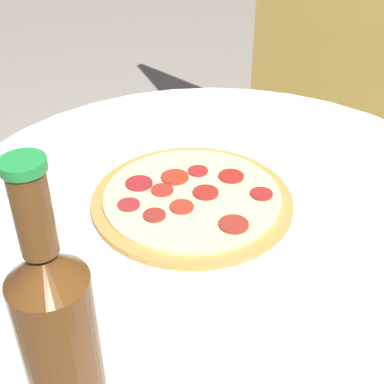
# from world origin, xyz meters

# --- Properties ---
(table) EXTENTS (0.88, 0.88, 0.69)m
(table) POSITION_xyz_m (0.00, 0.00, 0.51)
(table) COLOR silver
(table) RESTS_ON ground_plane
(pizza) EXTENTS (0.30, 0.30, 0.02)m
(pizza) POSITION_xyz_m (-0.04, -0.03, 0.70)
(pizza) COLOR #B77F3D
(pizza) RESTS_ON table
(beer_bottle) EXTENTS (0.07, 0.07, 0.29)m
(beer_bottle) POSITION_xyz_m (0.13, -0.36, 0.81)
(beer_bottle) COLOR #563314
(beer_bottle) RESTS_ON table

